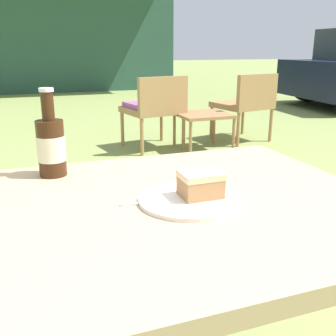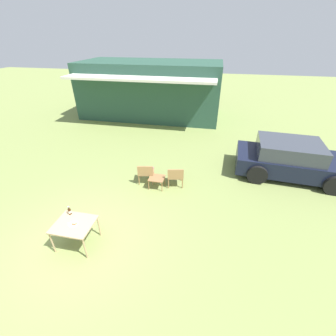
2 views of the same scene
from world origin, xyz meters
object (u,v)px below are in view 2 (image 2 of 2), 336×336
at_px(wicker_chair_plain, 175,175).
at_px(cake_on_plate, 74,224).
at_px(wicker_chair_cushioned, 146,171).
at_px(parked_car, 290,159).
at_px(cola_bottle_near, 70,211).
at_px(patio_table, 74,226).
at_px(garden_side_table, 157,179).

relative_size(wicker_chair_plain, cake_on_plate, 3.22).
distance_m(wicker_chair_cushioned, cake_on_plate, 3.21).
bearing_deg(parked_car, cola_bottle_near, -141.29).
bearing_deg(patio_table, cake_on_plate, -35.79).
relative_size(parked_car, cola_bottle_near, 16.74).
xyz_separation_m(wicker_chair_cushioned, cake_on_plate, (-0.91, -3.07, 0.26)).
height_order(wicker_chair_plain, garden_side_table, wicker_chair_plain).
bearing_deg(parked_car, patio_table, -138.28).
bearing_deg(wicker_chair_plain, cake_on_plate, 45.36).
height_order(parked_car, cola_bottle_near, parked_car).
distance_m(garden_side_table, cola_bottle_near, 3.05).
bearing_deg(wicker_chair_plain, wicker_chair_cushioned, -12.78).
xyz_separation_m(parked_car, cola_bottle_near, (-6.34, -4.33, 0.12)).
distance_m(parked_car, wicker_chair_cushioned, 5.38).
bearing_deg(parked_car, garden_side_table, -154.63).
bearing_deg(cake_on_plate, wicker_chair_cushioned, 73.58).
bearing_deg(wicker_chair_cushioned, cake_on_plate, 63.02).
distance_m(garden_side_table, patio_table, 3.16).
height_order(patio_table, cake_on_plate, cake_on_plate).
height_order(wicker_chair_plain, cake_on_plate, wicker_chair_plain).
distance_m(wicker_chair_cushioned, garden_side_table, 0.52).
distance_m(wicker_chair_cushioned, patio_table, 3.20).
bearing_deg(cola_bottle_near, wicker_chair_plain, 50.30).
xyz_separation_m(cake_on_plate, cola_bottle_near, (-0.29, 0.32, 0.07)).
distance_m(wicker_chair_plain, patio_table, 3.64).
bearing_deg(cake_on_plate, garden_side_table, 64.50).
relative_size(garden_side_table, cake_on_plate, 2.21).
xyz_separation_m(parked_car, patio_table, (-6.06, -4.63, -0.03)).
bearing_deg(patio_table, wicker_chair_plain, 56.63).
relative_size(wicker_chair_cushioned, garden_side_table, 1.46).
distance_m(parked_car, wicker_chair_plain, 4.37).
bearing_deg(garden_side_table, parked_car, 21.00).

